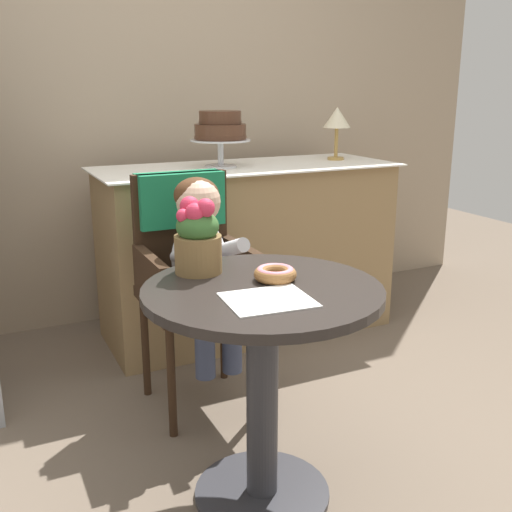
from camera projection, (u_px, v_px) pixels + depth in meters
ground_plane at (262, 494)px, 1.98m from camera, size 8.00×8.00×0.00m
back_wall at (110, 75)px, 3.22m from camera, size 4.80×0.10×2.70m
cafe_table at (262, 352)px, 1.84m from camera, size 0.72×0.72×0.72m
wicker_chair at (189, 252)px, 2.46m from camera, size 0.42×0.45×0.95m
seated_child at (202, 252)px, 2.31m from camera, size 0.27×0.32×0.73m
paper_napkin at (268, 300)px, 1.67m from camera, size 0.25×0.22×0.00m
donut_front at (275, 273)px, 1.83m from camera, size 0.13×0.13×0.04m
flower_vase at (198, 237)px, 1.89m from camera, size 0.15×0.15×0.24m
display_counter at (248, 249)px, 3.21m from camera, size 1.56×0.62×0.90m
tiered_cake_stand at (220, 130)px, 2.98m from camera, size 0.30×0.30×0.28m
table_lamp at (337, 120)px, 3.28m from camera, size 0.15×0.15×0.28m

